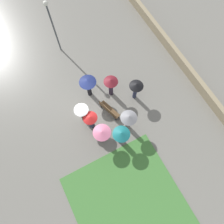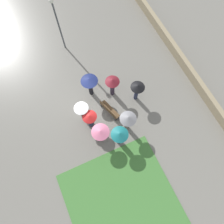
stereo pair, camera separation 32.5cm
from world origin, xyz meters
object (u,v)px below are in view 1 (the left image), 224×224
(crowd_person_red, at_px, (91,120))
(park_bench, at_px, (109,110))
(crowd_person_black, at_px, (136,87))
(crowd_person_navy, at_px, (88,83))
(crowd_person_maroon, at_px, (111,84))
(crowd_person_teal, at_px, (121,135))
(lamp_post, at_px, (52,22))
(crowd_person_white, at_px, (82,112))
(crowd_person_grey, at_px, (129,119))
(crowd_person_pink, at_px, (102,134))

(crowd_person_red, bearing_deg, park_bench, 94.06)
(crowd_person_black, height_order, crowd_person_navy, crowd_person_navy)
(crowd_person_black, relative_size, crowd_person_red, 1.12)
(crowd_person_navy, xyz_separation_m, crowd_person_maroon, (-0.70, -1.42, -0.14))
(crowd_person_black, height_order, crowd_person_maroon, crowd_person_maroon)
(crowd_person_red, xyz_separation_m, crowd_person_teal, (-1.91, -1.26, 0.22))
(lamp_post, height_order, crowd_person_white, lamp_post)
(crowd_person_red, bearing_deg, crowd_person_black, 91.01)
(crowd_person_grey, distance_m, crowd_person_teal, 1.16)
(crowd_person_grey, bearing_deg, park_bench, -159.00)
(crowd_person_black, xyz_separation_m, crowd_person_teal, (-2.50, 2.53, -0.13))
(crowd_person_red, bearing_deg, lamp_post, 167.35)
(park_bench, relative_size, crowd_person_black, 0.90)
(crowd_person_white, bearing_deg, crowd_person_navy, 119.15)
(crowd_person_pink, relative_size, crowd_person_grey, 0.88)
(park_bench, bearing_deg, crowd_person_maroon, -51.10)
(crowd_person_black, relative_size, crowd_person_navy, 0.95)
(lamp_post, relative_size, crowd_person_red, 2.76)
(crowd_person_maroon, bearing_deg, lamp_post, -147.15)
(crowd_person_black, relative_size, crowd_person_grey, 0.96)
(park_bench, xyz_separation_m, lamp_post, (6.85, 0.93, 2.54))
(lamp_post, bearing_deg, crowd_person_grey, -169.42)
(crowd_person_navy, bearing_deg, crowd_person_pink, 170.45)
(park_bench, bearing_deg, crowd_person_navy, -2.63)
(crowd_person_black, distance_m, crowd_person_white, 4.08)
(crowd_person_navy, xyz_separation_m, crowd_person_white, (-1.64, 1.24, -0.23))
(crowd_person_navy, relative_size, crowd_person_maroon, 1.02)
(crowd_person_navy, distance_m, crowd_person_red, 2.57)
(crowd_person_maroon, bearing_deg, crowd_person_teal, -2.45)
(lamp_post, bearing_deg, crowd_person_pink, 177.48)
(crowd_person_navy, bearing_deg, crowd_person_maroon, -114.21)
(crowd_person_red, height_order, crowd_person_white, crowd_person_white)
(crowd_person_pink, height_order, crowd_person_white, crowd_person_white)
(park_bench, height_order, crowd_person_grey, crowd_person_grey)
(crowd_person_pink, height_order, crowd_person_teal, crowd_person_teal)
(crowd_person_white, bearing_deg, crowd_person_black, 64.81)
(crowd_person_white, distance_m, crowd_person_maroon, 2.83)
(lamp_post, xyz_separation_m, crowd_person_teal, (-9.08, -0.65, -1.66))
(crowd_person_pink, xyz_separation_m, crowd_person_navy, (3.59, -0.73, 0.33))
(lamp_post, bearing_deg, crowd_person_white, 172.18)
(lamp_post, distance_m, crowd_person_maroon, 6.01)
(crowd_person_pink, xyz_separation_m, crowd_person_maroon, (2.90, -2.15, 0.19))
(park_bench, height_order, crowd_person_red, crowd_person_red)
(crowd_person_navy, bearing_deg, crowd_person_white, 144.66)
(park_bench, bearing_deg, crowd_person_black, -101.76)
(crowd_person_maroon, bearing_deg, crowd_person_pink, -21.50)
(crowd_person_pink, bearing_deg, crowd_person_maroon, 40.11)
(park_bench, xyz_separation_m, crowd_person_red, (-0.32, 1.53, 0.66))
(crowd_person_grey, relative_size, crowd_person_maroon, 1.01)
(crowd_person_pink, height_order, crowd_person_red, crowd_person_pink)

